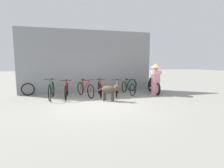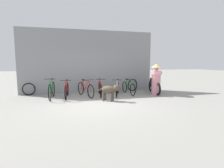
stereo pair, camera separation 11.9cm
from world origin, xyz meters
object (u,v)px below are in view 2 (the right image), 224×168
bicycle_2 (85,89)px  spare_tire_left (133,85)px  bicycle_3 (100,89)px  stray_dog (110,90)px  bicycle_5 (128,88)px  spare_tire_right (29,89)px  bicycle_1 (67,90)px  bicycle_4 (117,88)px  motorcycle (154,85)px  person_in_robes (156,78)px  bicycle_0 (52,90)px

bicycle_2 → spare_tire_left: 2.90m
bicycle_3 → stray_dog: (0.19, -1.33, 0.13)m
bicycle_5 → spare_tire_right: bicycle_5 is taller
bicycle_5 → bicycle_3: bearing=-92.9°
bicycle_3 → bicycle_1: bearing=-76.7°
bicycle_4 → bicycle_5: size_ratio=0.98×
motorcycle → person_in_robes: bearing=-5.5°
bicycle_0 → spare_tire_right: bicycle_0 is taller
bicycle_1 → person_in_robes: person_in_robes is taller
bicycle_5 → motorcycle: 1.40m
bicycle_5 → stray_dog: (-1.27, -1.33, 0.15)m
bicycle_4 → bicycle_0: bearing=-70.1°
motorcycle → stray_dog: (-2.67, -1.24, 0.04)m
bicycle_4 → motorcycle: 2.02m
motorcycle → person_in_robes: person_in_robes is taller
spare_tire_left → person_in_robes: bearing=-61.7°
bicycle_1 → bicycle_3: bearing=101.8°
bicycle_3 → bicycle_5: bicycle_3 is taller
bicycle_1 → person_in_robes: 4.36m
person_in_robes → spare_tire_right: 6.29m
bicycle_4 → bicycle_3: bearing=-78.5°
spare_tire_left → spare_tire_right: (-5.40, 0.01, -0.03)m
bicycle_3 → person_in_robes: person_in_robes is taller
bicycle_1 → bicycle_4: bearing=96.5°
bicycle_1 → bicycle_3: 1.58m
bicycle_3 → stray_dog: size_ratio=1.74×
spare_tire_left → motorcycle: bearing=-49.5°
bicycle_4 → spare_tire_left: size_ratio=2.39×
bicycle_5 → person_in_robes: person_in_robes is taller
person_in_robes → motorcycle: bearing=-78.1°
bicycle_2 → spare_tire_right: 2.83m
bicycle_4 → spare_tire_right: bicycle_4 is taller
bicycle_0 → spare_tire_left: bearing=107.4°
spare_tire_left → bicycle_2: bearing=-160.8°
bicycle_2 → bicycle_5: bearing=72.0°
spare_tire_right → bicycle_2: bearing=-19.9°
bicycle_2 → person_in_robes: size_ratio=1.05×
bicycle_0 → stray_dog: bicycle_0 is taller
person_in_robes → spare_tire_left: person_in_robes is taller
motorcycle → bicycle_0: bearing=-78.9°
bicycle_2 → bicycle_5: 2.17m
stray_dog → person_in_robes: person_in_robes is taller
bicycle_2 → motorcycle: (3.57, -0.02, 0.09)m
motorcycle → person_in_robes: size_ratio=1.20×
stray_dog → person_in_robes: size_ratio=0.62×
bicycle_3 → bicycle_5: bearing=96.5°
bicycle_4 → bicycle_2: bearing=-72.3°
bicycle_5 → spare_tire_left: bicycle_5 is taller
stray_dog → bicycle_2: bearing=157.5°
bicycle_5 → motorcycle: (1.40, -0.09, 0.11)m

